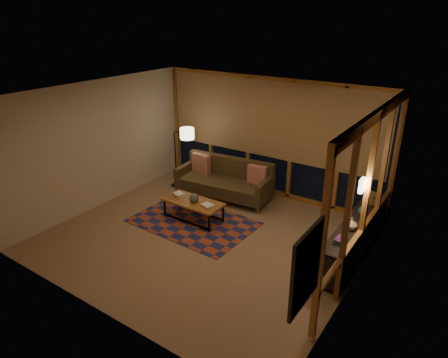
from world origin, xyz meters
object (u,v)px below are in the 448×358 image
Objects in this scene: floor_lamp at (175,157)px; bookshelf at (354,237)px; sofa at (224,180)px; coffee_table at (193,210)px.

bookshelf is (4.53, -0.55, -0.43)m from floor_lamp.
sofa reaches higher than coffee_table.
floor_lamp reaches higher than bookshelf.
sofa is 1.71× the size of coffee_table.
bookshelf is at bearing -15.99° from floor_lamp.
floor_lamp is 0.59× the size of bookshelf.
bookshelf reaches higher than coffee_table.
sofa is at bearing -6.11° from floor_lamp.
sofa is 1.39m from floor_lamp.
sofa is at bearing 169.01° from bookshelf.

